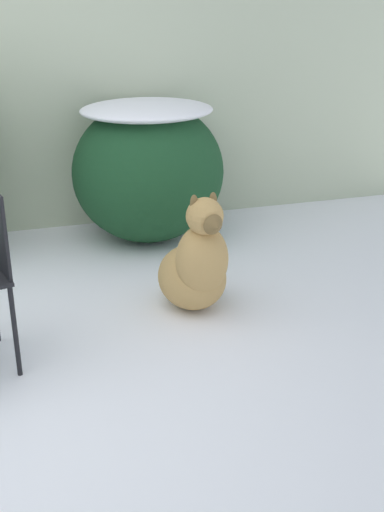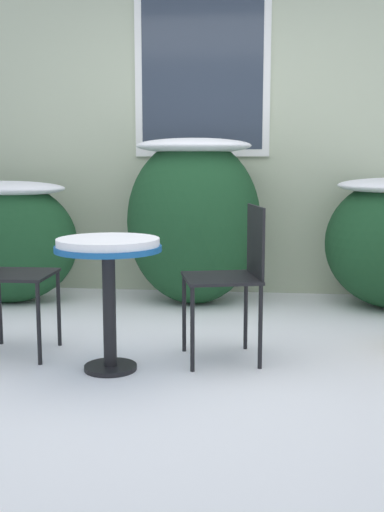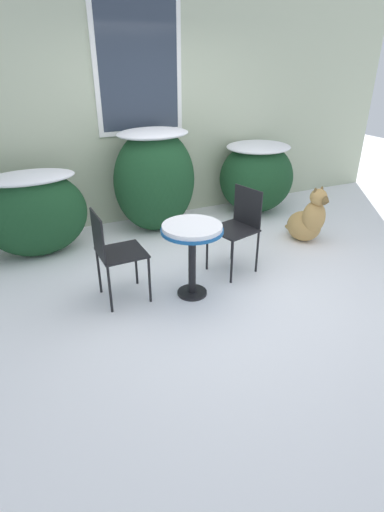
# 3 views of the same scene
# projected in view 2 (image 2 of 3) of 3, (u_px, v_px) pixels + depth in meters

# --- Properties ---
(ground_plane) EXTENTS (16.00, 16.00, 0.00)m
(ground_plane) POSITION_uv_depth(u_px,v_px,m) (180.00, 372.00, 3.49)
(ground_plane) COLOR white
(house_wall) EXTENTS (8.00, 0.10, 2.97)m
(house_wall) POSITION_uv_depth(u_px,v_px,m) (212.00, 115.00, 5.42)
(house_wall) COLOR #B2BC9E
(house_wall) RESTS_ON ground_plane
(shrub_left) EXTENTS (1.16, 0.66, 0.98)m
(shrub_left) POSITION_uv_depth(u_px,v_px,m) (6.00, 238.00, 5.12)
(shrub_left) COLOR #194223
(shrub_left) RESTS_ON ground_plane
(shrub_middle) EXTENTS (1.06, 0.79, 1.31)m
(shrub_middle) POSITION_uv_depth(u_px,v_px,m) (194.00, 217.00, 5.06)
(shrub_middle) COLOR #194223
(shrub_middle) RESTS_ON ground_plane
(patio_table) EXTENTS (0.58, 0.58, 0.73)m
(patio_table) POSITION_uv_depth(u_px,v_px,m) (109.00, 262.00, 3.45)
(patio_table) COLOR black
(patio_table) RESTS_ON ground_plane
(patio_chair_near_table) EXTENTS (0.50, 0.50, 0.89)m
(patio_chair_near_table) POSITION_uv_depth(u_px,v_px,m) (233.00, 272.00, 3.65)
(patio_chair_near_table) COLOR black
(patio_chair_near_table) RESTS_ON ground_plane
(patio_chair_far_side) EXTENTS (0.42, 0.42, 0.89)m
(patio_chair_far_side) POSITION_uv_depth(u_px,v_px,m) (5.00, 269.00, 3.75)
(patio_chair_far_side) COLOR black
(patio_chair_far_side) RESTS_ON ground_plane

